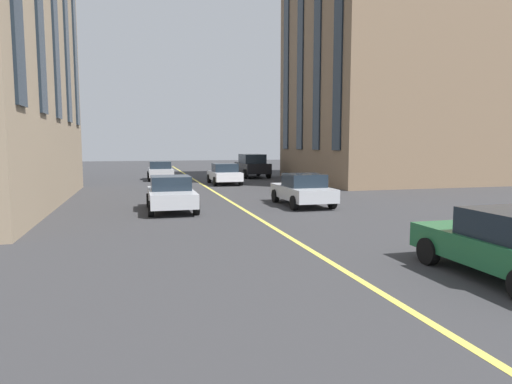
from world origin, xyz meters
TOP-DOWN VIEW (x-y plane):
  - lane_centre_line at (20.00, 0.00)m, footprint 80.00×0.16m
  - car_black_trailing at (40.09, -4.90)m, footprint 4.70×2.14m
  - car_white_far at (34.29, -1.48)m, footprint 3.90×1.89m
  - car_green_parked_b at (11.83, -2.88)m, footprint 3.90×1.89m
  - car_silver_near at (22.98, -2.79)m, footprint 3.90×1.89m
  - car_silver_mid at (39.17, 2.50)m, footprint 3.90×1.89m
  - car_silver_parked_a at (22.89, 2.90)m, footprint 3.90×1.89m
  - building_right_near at (34.38, -13.49)m, footprint 12.67×12.11m

SIDE VIEW (x-z plane):
  - lane_centre_line at x=20.00m, z-range 0.00..0.01m
  - car_white_far at x=34.29m, z-range 0.00..1.40m
  - car_green_parked_b at x=11.83m, z-range 0.00..1.40m
  - car_silver_near at x=22.98m, z-range 0.00..1.40m
  - car_silver_mid at x=39.17m, z-range 0.00..1.40m
  - car_silver_parked_a at x=22.89m, z-range 0.00..1.40m
  - car_black_trailing at x=40.09m, z-range 0.03..1.91m
  - building_right_near at x=34.38m, z-range 0.00..16.55m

